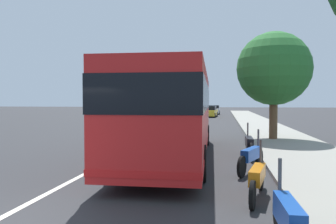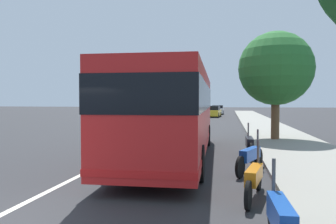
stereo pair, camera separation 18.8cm
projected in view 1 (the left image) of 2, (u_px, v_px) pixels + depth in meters
name	position (u px, v px, depth m)	size (l,w,h in m)	color
sidewalk_curb	(300.00, 151.00, 13.57)	(110.00, 3.60, 0.14)	gray
lane_divider_line	(133.00, 149.00, 14.79)	(110.00, 0.16, 0.01)	silver
coach_bus	(173.00, 110.00, 12.40)	(11.30, 2.97, 3.19)	red
motorcycle_nearest_curb	(288.00, 220.00, 4.68)	(2.14, 0.27, 1.24)	black
motorcycle_far_end	(257.00, 178.00, 7.24)	(2.14, 0.54, 1.24)	black
motorcycle_by_tree	(251.00, 157.00, 9.92)	(2.21, 0.95, 1.26)	black
motorcycle_mid_row	(249.00, 144.00, 12.55)	(2.43, 0.24, 1.29)	black
car_oncoming	(169.00, 114.00, 37.28)	(4.09, 1.81, 1.48)	#2D7238
car_behind_bus	(209.00, 112.00, 44.14)	(4.80, 2.15, 1.51)	gold
car_side_street	(214.00, 110.00, 52.89)	(4.00, 1.93, 1.47)	silver
roadside_tree_mid_block	(274.00, 69.00, 17.43)	(3.93, 3.93, 5.87)	brown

